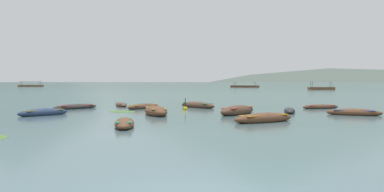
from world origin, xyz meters
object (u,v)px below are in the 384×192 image
ferry_2 (321,88)px  rowboat_2 (143,107)px  rowboat_4 (156,111)px  rowboat_5 (290,111)px  rowboat_6 (76,107)px  rowboat_10 (321,107)px  rowboat_7 (238,111)px  rowboat_11 (121,105)px  rowboat_0 (354,113)px  rowboat_12 (43,113)px  rowboat_3 (124,123)px  rowboat_9 (264,118)px  ferry_0 (31,86)px  ferry_1 (245,86)px  rowboat_8 (197,105)px  mooring_buoy (185,109)px

ferry_2 → rowboat_2: bearing=-114.5°
rowboat_4 → rowboat_5: rowboat_4 is taller
rowboat_6 → rowboat_10: 21.13m
rowboat_7 → rowboat_11: 13.57m
rowboat_5 → rowboat_7: (-3.98, -1.58, 0.10)m
rowboat_0 → rowboat_4: 13.82m
rowboat_12 → ferry_2: 96.39m
rowboat_2 → rowboat_5: 12.43m
rowboat_3 → rowboat_12: (-7.12, 6.50, 0.02)m
rowboat_5 → ferry_2: 87.03m
rowboat_0 → rowboat_2: 16.93m
rowboat_9 → ferry_0: size_ratio=0.39×
rowboat_0 → ferry_0: bearing=122.1°
rowboat_6 → rowboat_2: bearing=5.7°
rowboat_7 → ferry_1: ferry_1 is taller
rowboat_8 → rowboat_4: bearing=-108.3°
rowboat_11 → ferry_1: size_ratio=0.30×
rowboat_5 → ferry_0: size_ratio=0.30×
rowboat_0 → mooring_buoy: size_ratio=3.54×
rowboat_3 → rowboat_12: bearing=137.6°
rowboat_3 → rowboat_7: 10.37m
rowboat_10 → mooring_buoy: 11.81m
rowboat_2 → rowboat_7: bearing=-35.6°
mooring_buoy → rowboat_12: bearing=-149.1°
rowboat_9 → ferry_0: 168.53m
rowboat_6 → rowboat_12: size_ratio=1.14×
rowboat_6 → rowboat_9: size_ratio=0.96×
rowboat_9 → ferry_2: size_ratio=0.59×
rowboat_2 → mooring_buoy: (3.76, -1.63, -0.06)m
rowboat_0 → rowboat_10: 6.78m
rowboat_12 → ferry_2: bearing=64.2°
rowboat_10 → ferry_1: 120.52m
rowboat_4 → ferry_1: 128.76m
rowboat_11 → rowboat_12: rowboat_12 is taller
mooring_buoy → rowboat_6: bearing=173.7°
rowboat_3 → mooring_buoy: size_ratio=3.73×
rowboat_4 → ferry_1: bearing=82.8°
rowboat_0 → ferry_1: 127.27m
rowboat_3 → mooring_buoy: mooring_buoy is taller
rowboat_5 → rowboat_9: (-2.79, -7.01, 0.06)m
rowboat_3 → rowboat_9: rowboat_9 is taller
rowboat_0 → ferry_1: size_ratio=0.34×
rowboat_6 → rowboat_9: rowboat_9 is taller
rowboat_2 → rowboat_8: 4.86m
rowboat_7 → rowboat_10: size_ratio=1.29×
rowboat_9 → rowboat_10: bearing=61.7°
rowboat_12 → ferry_1: size_ratio=0.32×
rowboat_0 → ferry_2: bearing=76.6°
rowboat_11 → rowboat_4: bearing=-63.9°
rowboat_12 → rowboat_10: bearing=21.0°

